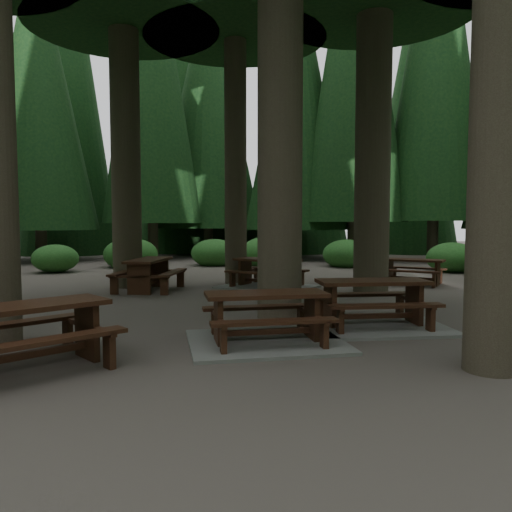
% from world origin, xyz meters
% --- Properties ---
extents(ground, '(80.00, 80.00, 0.00)m').
position_xyz_m(ground, '(0.00, 0.00, 0.00)').
color(ground, '#4B443D').
rests_on(ground, ground).
extents(picnic_table_a, '(2.87, 2.68, 0.77)m').
position_xyz_m(picnic_table_a, '(1.01, -1.85, 0.26)').
color(picnic_table_a, gray).
rests_on(picnic_table_a, ground).
extents(picnic_table_b, '(1.82, 2.14, 0.84)m').
position_xyz_m(picnic_table_b, '(-3.29, 2.97, 0.56)').
color(picnic_table_b, black).
rests_on(picnic_table_b, ground).
extents(picnic_table_c, '(2.86, 2.60, 0.80)m').
position_xyz_m(picnic_table_c, '(-0.38, 4.28, 0.27)').
color(picnic_table_c, gray).
rests_on(picnic_table_c, ground).
extents(picnic_table_d, '(1.98, 1.75, 0.73)m').
position_xyz_m(picnic_table_d, '(3.56, 6.11, 0.48)').
color(picnic_table_d, black).
rests_on(picnic_table_d, ground).
extents(picnic_table_e, '(2.30, 2.41, 0.82)m').
position_xyz_m(picnic_table_e, '(-1.52, -3.87, 0.54)').
color(picnic_table_e, black).
rests_on(picnic_table_e, ground).
extents(picnic_table_f, '(2.96, 2.72, 0.82)m').
position_xyz_m(picnic_table_f, '(2.54, -0.24, 0.28)').
color(picnic_table_f, gray).
rests_on(picnic_table_f, ground).
extents(shrub_ring, '(23.86, 24.64, 1.49)m').
position_xyz_m(shrub_ring, '(0.70, 0.75, 0.40)').
color(shrub_ring, '#266221').
rests_on(shrub_ring, ground).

